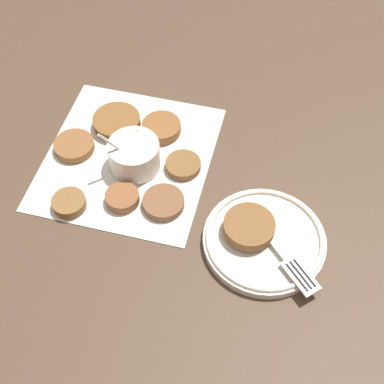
{
  "coord_description": "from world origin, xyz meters",
  "views": [
    {
      "loc": [
        -0.58,
        -0.24,
        0.74
      ],
      "look_at": [
        -0.07,
        -0.15,
        0.02
      ],
      "focal_mm": 50.0,
      "sensor_mm": 36.0,
      "label": 1
    }
  ],
  "objects_px": {
    "serving_plate": "(264,240)",
    "fritter_on_plate": "(249,227)",
    "fork": "(287,258)",
    "sauce_bowl": "(134,156)"
  },
  "relations": [
    {
      "from": "sauce_bowl",
      "to": "serving_plate",
      "type": "bearing_deg",
      "value": -115.74
    },
    {
      "from": "fritter_on_plate",
      "to": "serving_plate",
      "type": "bearing_deg",
      "value": -105.54
    },
    {
      "from": "fritter_on_plate",
      "to": "fork",
      "type": "relative_size",
      "value": 0.57
    },
    {
      "from": "fritter_on_plate",
      "to": "fork",
      "type": "distance_m",
      "value": 0.08
    },
    {
      "from": "sauce_bowl",
      "to": "fork",
      "type": "xyz_separation_m",
      "value": [
        -0.15,
        -0.28,
        -0.01
      ]
    },
    {
      "from": "serving_plate",
      "to": "fork",
      "type": "relative_size",
      "value": 1.37
    },
    {
      "from": "sauce_bowl",
      "to": "fork",
      "type": "height_order",
      "value": "sauce_bowl"
    },
    {
      "from": "sauce_bowl",
      "to": "serving_plate",
      "type": "xyz_separation_m",
      "value": [
        -0.12,
        -0.24,
        -0.02
      ]
    },
    {
      "from": "fork",
      "to": "sauce_bowl",
      "type": "bearing_deg",
      "value": 61.6
    },
    {
      "from": "serving_plate",
      "to": "fritter_on_plate",
      "type": "bearing_deg",
      "value": 74.46
    }
  ]
}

